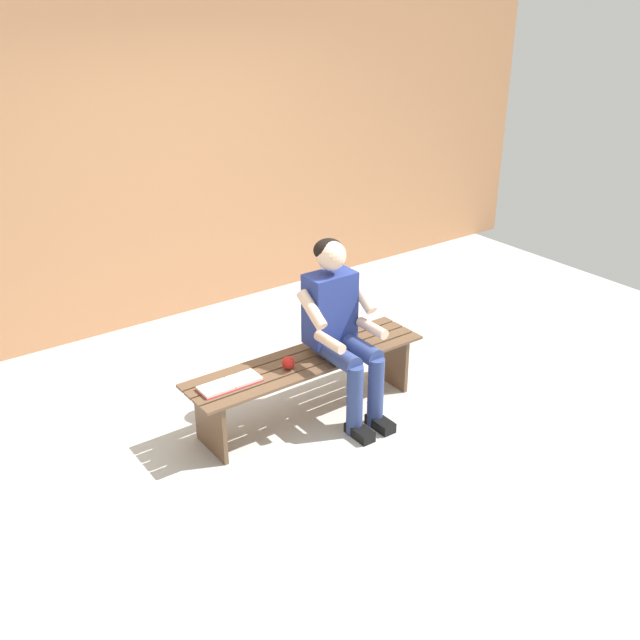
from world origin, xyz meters
TOP-DOWN VIEW (x-y plane):
  - ground_plane at (1.08, 1.00)m, footprint 10.00×7.00m
  - brick_wall at (0.50, -2.19)m, footprint 9.50×0.24m
  - bench_near at (0.00, 0.00)m, footprint 1.75×0.43m
  - person_seated at (-0.21, 0.10)m, footprint 0.50×0.69m
  - apple at (0.18, 0.04)m, footprint 0.09×0.09m
  - book_open at (0.60, -0.00)m, footprint 0.41×0.16m

SIDE VIEW (x-z plane):
  - ground_plane at x=1.08m, z-range -0.04..0.00m
  - bench_near at x=0.00m, z-range 0.12..0.55m
  - book_open at x=0.60m, z-range 0.43..0.46m
  - apple at x=0.18m, z-range 0.44..0.52m
  - person_seated at x=-0.21m, z-range 0.06..1.30m
  - brick_wall at x=0.50m, z-range 0.00..2.87m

